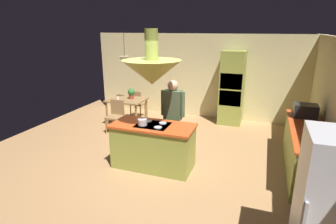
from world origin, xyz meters
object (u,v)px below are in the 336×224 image
dining_table (127,103)px  cooking_pot_on_cooktop (142,122)px  chair_facing_island (116,114)px  refrigerator (334,210)px  chair_by_back_wall (137,102)px  person_at_island (173,113)px  kitchen_island (153,146)px  canister_flour (314,136)px  oven_tower (232,88)px  canister_sugar (313,132)px  potted_plant_on_table (131,93)px  cup_on_table (118,99)px  microwave_on_counter (305,111)px

dining_table → cooking_pot_on_cooktop: size_ratio=5.78×
chair_facing_island → cooking_pot_on_cooktop: (1.54, -1.60, 0.48)m
refrigerator → chair_by_back_wall: refrigerator is taller
person_at_island → cooking_pot_on_cooktop: (-0.35, -0.78, 0.02)m
kitchen_island → chair_by_back_wall: size_ratio=1.88×
chair_facing_island → canister_flour: size_ratio=5.25×
oven_tower → canister_sugar: (1.74, -2.87, -0.07)m
potted_plant_on_table → cup_on_table: 0.43m
refrigerator → oven_tower: bearing=109.0°
dining_table → chair_by_back_wall: 0.65m
person_at_island → chair_facing_island: size_ratio=1.93×
refrigerator → chair_facing_island: 5.52m
cup_on_table → refrigerator: bearing=-37.6°
chair_by_back_wall → cooking_pot_on_cooktop: size_ratio=4.83×
canister_flour → cooking_pot_on_cooktop: 3.02m
canister_sugar → microwave_on_counter: size_ratio=0.36×
kitchen_island → cooking_pot_on_cooktop: size_ratio=9.08×
chair_by_back_wall → potted_plant_on_table: potted_plant_on_table is taller
cooking_pot_on_cooktop → cup_on_table: bearing=130.2°
canister_sugar → cup_on_table: bearing=162.1°
kitchen_island → oven_tower: 3.48m
person_at_island → chair_by_back_wall: size_ratio=1.93×
refrigerator → person_at_island: size_ratio=1.02×
canister_sugar → cooking_pot_on_cooktop: (-3.00, -0.50, -0.00)m
kitchen_island → person_at_island: size_ratio=0.97×
kitchen_island → person_at_island: 0.85m
dining_table → chair_by_back_wall: (0.00, 0.63, -0.15)m
kitchen_island → dining_table: kitchen_island is taller
person_at_island → cooking_pot_on_cooktop: 0.86m
oven_tower → refrigerator: (1.70, -4.94, -0.19)m
cup_on_table → chair_facing_island: bearing=-68.1°
kitchen_island → oven_tower: bearing=71.3°
dining_table → cup_on_table: cup_on_table is taller
cup_on_table → canister_sugar: size_ratio=0.54×
dining_table → person_at_island: (1.89, -1.45, 0.31)m
chair_facing_island → canister_sugar: 4.70m
potted_plant_on_table → canister_flour: (4.43, -2.00, 0.06)m
kitchen_island → canister_sugar: (2.84, 0.37, 0.53)m
refrigerator → cooking_pot_on_cooktop: refrigerator is taller
microwave_on_counter → canister_flour: bearing=-90.0°
chair_facing_island → potted_plant_on_table: size_ratio=2.90×
kitchen_island → dining_table: bearing=129.0°
canister_flour → microwave_on_counter: 1.34m
potted_plant_on_table → person_at_island: bearing=-40.9°
potted_plant_on_table → microwave_on_counter: microwave_on_counter is taller
oven_tower → potted_plant_on_table: (-2.69, -1.05, -0.13)m
person_at_island → potted_plant_on_table: bearing=139.1°
oven_tower → dining_table: (-2.80, -1.14, -0.40)m
potted_plant_on_table → canister_sugar: canister_sugar is taller
dining_table → chair_facing_island: 0.65m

